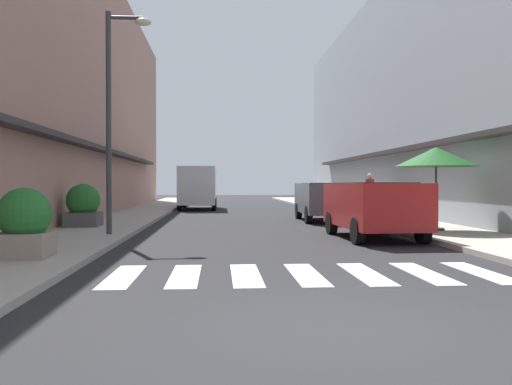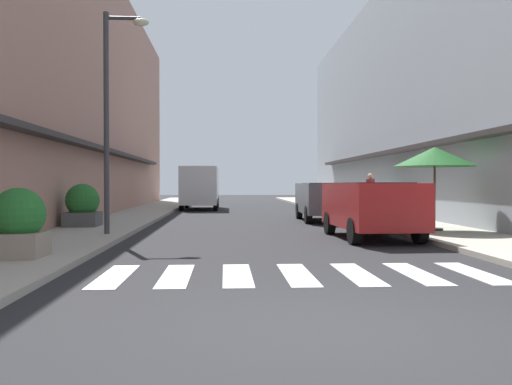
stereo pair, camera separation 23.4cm
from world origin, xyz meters
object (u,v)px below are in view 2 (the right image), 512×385
Objects in this scene: parked_car_mid at (324,197)px; delivery_van at (200,184)px; cafe_umbrella at (435,157)px; planter_far at (365,202)px; parked_car_near at (371,204)px; planter_midblock at (82,206)px; planter_corner at (19,223)px; street_lamp at (113,100)px; pedestrian_walking_near at (370,194)px.

parked_car_mid is 11.28m from delivery_van.
planter_far is at bearing 89.52° from cafe_umbrella.
parked_car_near reaches higher than planter_midblock.
planter_corner is at bearing -152.02° from cafe_umbrella.
delivery_van reaches higher than parked_car_near.
planter_midblock is (-8.22, 3.23, -0.17)m from parked_car_near.
planter_corner is (-2.33, -20.78, -0.67)m from delivery_van.
parked_car_near is 2.71m from cafe_umbrella.
planter_corner is at bearing -84.39° from planter_midblock.
delivery_van is 4.33× the size of planter_corner.
cafe_umbrella reaches higher than planter_far.
parked_car_near is 3.10× the size of planter_midblock.
planter_far is at bearing 47.07° from parked_car_mid.
delivery_van reaches higher than parked_car_mid.
planter_corner is at bearing -96.41° from delivery_van.
parked_car_mid is 6.17m from cafe_umbrella.
street_lamp is at bearing -137.13° from parked_car_mid.
delivery_van is 3.15× the size of pedestrian_walking_near.
delivery_van is 11.93m from pedestrian_walking_near.
parked_car_near is 0.70× the size of street_lamp.
delivery_van is (-5.18, 16.78, 0.48)m from parked_car_near.
pedestrian_walking_near is at bearing -53.49° from delivery_van.
cafe_umbrella is 11.00m from planter_corner.
street_lamp is 12.73m from planter_far.
parked_car_mid is 3.40× the size of planter_corner.
cafe_umbrella is at bearing -69.45° from parked_car_mid.
parked_car_mid is 9.57m from street_lamp.
pedestrian_walking_near is (-0.20, 6.08, -1.16)m from cafe_umbrella.
parked_car_near is 0.75× the size of delivery_van.
parked_car_near is at bearing -4.47° from street_lamp.
parked_car_near is 17.57m from delivery_van.
delivery_van reaches higher than planter_corner.
street_lamp is 4.22m from planter_midblock.
parked_car_mid is 3.22× the size of planter_midblock.
planter_corner reaches higher than planter_far.
cafe_umbrella is 1.37× the size of pedestrian_walking_near.
delivery_van is 2.30× the size of cafe_umbrella.
planter_corner is (-7.51, -10.77, -0.19)m from parked_car_mid.
parked_car_near is 0.96× the size of parked_car_mid.
parked_car_near is at bearing 60.75° from pedestrian_walking_near.
street_lamp reaches higher than parked_car_near.
delivery_van is at bearing -67.85° from pedestrian_walking_near.
pedestrian_walking_near reaches higher than planter_far.
planter_midblock reaches higher than planter_corner.
cafe_umbrella is at bearing -65.03° from delivery_van.
pedestrian_walking_near is at bearing 49.92° from planter_corner.
parked_car_mid is at bearing -1.57° from pedestrian_walking_near.
delivery_van is at bearing 84.56° from street_lamp.
parked_car_near is 7.27m from street_lamp.
delivery_van is 10.66m from planter_far.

